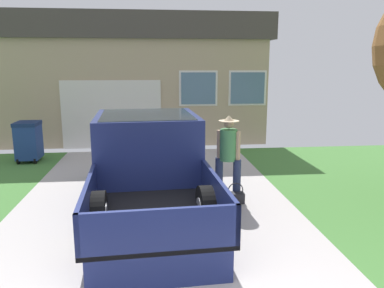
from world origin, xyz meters
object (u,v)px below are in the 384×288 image
at_px(person_with_hat, 228,153).
at_px(house_with_garage, 119,77).
at_px(pickup_truck, 148,164).
at_px(wheeled_trash_bin, 28,140).
at_px(handbag, 235,197).

distance_m(person_with_hat, house_with_garage, 8.89).
relative_size(pickup_truck, person_with_hat, 3.12).
relative_size(house_with_garage, wheeled_trash_bin, 9.52).
xyz_separation_m(person_with_hat, wheeled_trash_bin, (-4.81, 3.49, -0.34)).
bearing_deg(person_with_hat, wheeled_trash_bin, -4.78).
distance_m(person_with_hat, wheeled_trash_bin, 5.96).
bearing_deg(wheeled_trash_bin, house_with_garage, 66.74).
height_order(pickup_truck, house_with_garage, house_with_garage).
bearing_deg(pickup_truck, wheeled_trash_bin, 130.09).
height_order(person_with_hat, handbag, person_with_hat).
relative_size(pickup_truck, house_with_garage, 0.50).
bearing_deg(house_with_garage, pickup_truck, -82.08).
bearing_deg(wheeled_trash_bin, person_with_hat, -35.98).
bearing_deg(handbag, person_with_hat, 115.28).
height_order(handbag, house_with_garage, house_with_garage).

